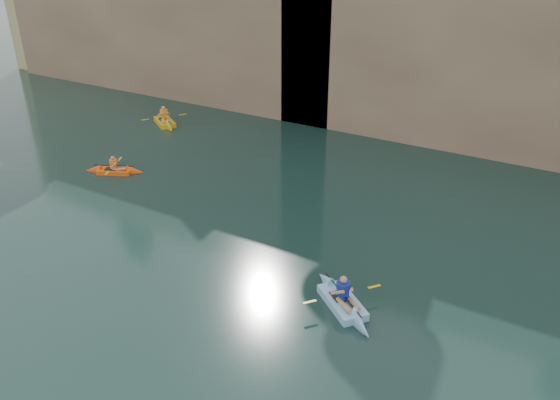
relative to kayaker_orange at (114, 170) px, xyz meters
The scene contains 8 objects.
cliff 23.76m from the kayaker_orange, 56.27° to the left, with size 70.00×16.00×12.00m, color tan.
cliff_slab_west 14.72m from the kayaker_orange, 121.57° to the left, with size 26.00×2.40×10.56m, color #94755A.
cliff_slab_center 19.68m from the kayaker_orange, 38.47° to the left, with size 24.00×2.40×11.40m, color #94755A.
sea_cave_west 12.40m from the kayaker_orange, 115.19° to the left, with size 4.50×1.00×4.00m, color black.
sea_cave_center 14.23m from the kayaker_orange, 51.64° to the left, with size 3.50×1.00×3.20m, color black.
kayaker_orange is the anchor object (origin of this frame).
kayaker_ltblue_near 13.79m from the kayaker_orange, 15.47° to the right, with size 3.09×2.70×1.32m.
kayaker_yellow 7.07m from the kayaker_orange, 112.36° to the left, with size 3.17×2.50×1.35m.
Camera 1 is at (5.66, -5.22, 10.26)m, focal length 35.00 mm.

